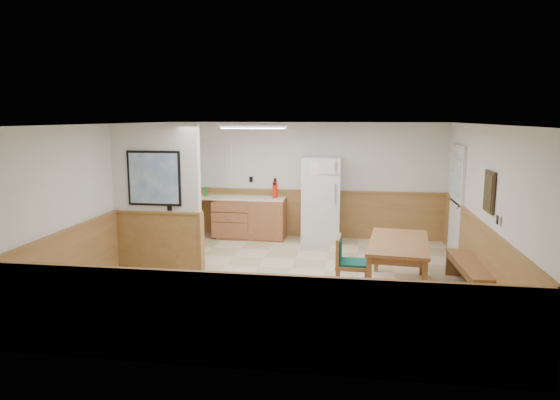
% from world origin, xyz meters
% --- Properties ---
extents(ground, '(6.00, 6.00, 0.00)m').
position_xyz_m(ground, '(0.00, 0.00, 0.00)').
color(ground, '#CEB494').
rests_on(ground, ground).
extents(ceiling, '(6.00, 6.00, 0.02)m').
position_xyz_m(ceiling, '(0.00, 0.00, 2.50)').
color(ceiling, white).
rests_on(ceiling, back_wall).
extents(back_wall, '(6.00, 0.02, 2.50)m').
position_xyz_m(back_wall, '(0.00, 3.00, 1.25)').
color(back_wall, silver).
rests_on(back_wall, ground).
extents(right_wall, '(0.02, 6.00, 2.50)m').
position_xyz_m(right_wall, '(3.00, 0.00, 1.25)').
color(right_wall, silver).
rests_on(right_wall, ground).
extents(left_wall, '(0.02, 6.00, 2.50)m').
position_xyz_m(left_wall, '(-3.00, 0.00, 1.25)').
color(left_wall, silver).
rests_on(left_wall, ground).
extents(wainscot_back, '(6.00, 0.04, 1.00)m').
position_xyz_m(wainscot_back, '(0.00, 2.98, 0.50)').
color(wainscot_back, '#A27340').
rests_on(wainscot_back, ground).
extents(wainscot_right, '(0.04, 6.00, 1.00)m').
position_xyz_m(wainscot_right, '(2.98, 0.00, 0.50)').
color(wainscot_right, '#A27340').
rests_on(wainscot_right, ground).
extents(wainscot_left, '(0.04, 6.00, 1.00)m').
position_xyz_m(wainscot_left, '(-2.98, 0.00, 0.50)').
color(wainscot_left, '#A27340').
rests_on(wainscot_left, ground).
extents(partition_wall, '(1.50, 0.20, 2.50)m').
position_xyz_m(partition_wall, '(-2.25, 0.19, 1.23)').
color(partition_wall, silver).
rests_on(partition_wall, ground).
extents(kitchen_counter, '(2.20, 0.61, 1.00)m').
position_xyz_m(kitchen_counter, '(-1.21, 2.68, 0.46)').
color(kitchen_counter, '#9B5D37').
rests_on(kitchen_counter, ground).
extents(exterior_door, '(0.07, 1.02, 2.15)m').
position_xyz_m(exterior_door, '(2.96, 1.90, 1.05)').
color(exterior_door, silver).
rests_on(exterior_door, ground).
extents(kitchen_window, '(0.80, 0.04, 1.00)m').
position_xyz_m(kitchen_window, '(-2.10, 2.98, 1.55)').
color(kitchen_window, silver).
rests_on(kitchen_window, back_wall).
extents(wall_painting, '(0.04, 0.50, 0.60)m').
position_xyz_m(wall_painting, '(2.97, -0.30, 1.55)').
color(wall_painting, '#362615').
rests_on(wall_painting, right_wall).
extents(fluorescent_fixture, '(1.20, 0.30, 0.09)m').
position_xyz_m(fluorescent_fixture, '(-0.80, 1.30, 2.45)').
color(fluorescent_fixture, silver).
rests_on(fluorescent_fixture, ceiling).
extents(refrigerator, '(0.81, 0.73, 1.79)m').
position_xyz_m(refrigerator, '(0.37, 2.63, 0.89)').
color(refrigerator, silver).
rests_on(refrigerator, ground).
extents(dining_table, '(1.05, 1.82, 0.75)m').
position_xyz_m(dining_table, '(1.74, -0.21, 0.66)').
color(dining_table, '#A3633C').
rests_on(dining_table, ground).
extents(dining_bench, '(0.44, 1.67, 0.45)m').
position_xyz_m(dining_bench, '(2.80, -0.17, 0.35)').
color(dining_bench, '#A3633C').
rests_on(dining_bench, ground).
extents(dining_chair, '(0.69, 0.50, 0.85)m').
position_xyz_m(dining_chair, '(0.95, -0.46, 0.49)').
color(dining_chair, '#A3633C').
rests_on(dining_chair, ground).
extents(fire_extinguisher, '(0.12, 0.12, 0.43)m').
position_xyz_m(fire_extinguisher, '(-0.61, 2.63, 1.09)').
color(fire_extinguisher, red).
rests_on(fire_extinguisher, kitchen_counter).
extents(soap_bottle, '(0.08, 0.08, 0.21)m').
position_xyz_m(soap_bottle, '(-2.15, 2.68, 1.00)').
color(soap_bottle, '#167E21').
rests_on(soap_bottle, kitchen_counter).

